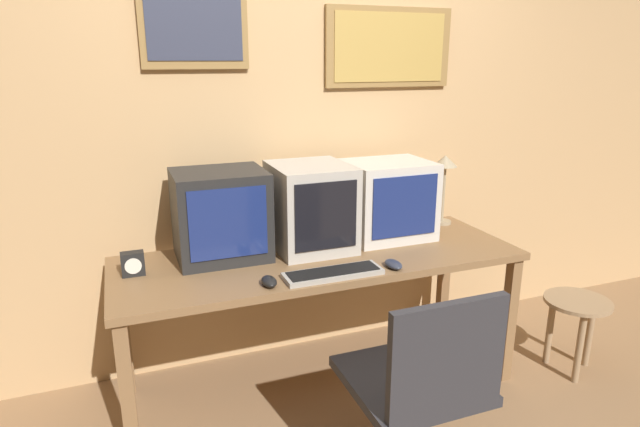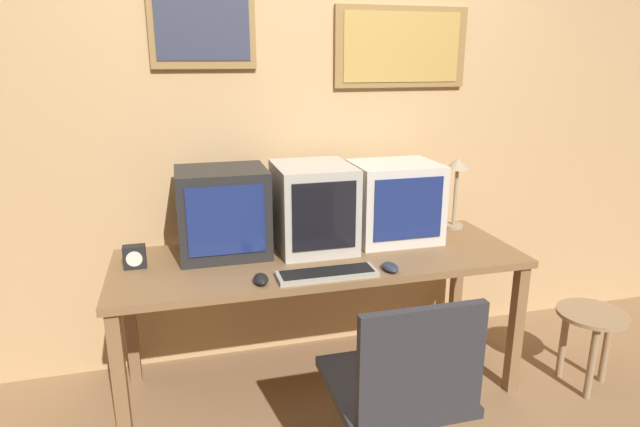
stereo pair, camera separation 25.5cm
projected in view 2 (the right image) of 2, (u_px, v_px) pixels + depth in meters
wall_back at (298, 124)px, 2.88m from camera, size 8.00×0.08×2.60m
desk at (320, 269)px, 2.63m from camera, size 1.97×0.69×0.72m
monitor_left at (223, 212)px, 2.58m from camera, size 0.43×0.37×0.42m
monitor_center at (312, 207)px, 2.67m from camera, size 0.37×0.42×0.43m
monitor_right at (394, 201)px, 2.80m from camera, size 0.44×0.37×0.41m
keyboard_main at (327, 274)px, 2.36m from camera, size 0.44×0.14×0.03m
mouse_near_keyboard at (390, 267)px, 2.42m from camera, size 0.07×0.12×0.03m
mouse_far_corner at (261, 279)px, 2.28m from camera, size 0.06×0.11×0.04m
desk_clock at (135, 257)px, 2.44m from camera, size 0.10×0.06×0.11m
desk_lamp at (457, 175)px, 2.96m from camera, size 0.14×0.14×0.40m
office_chair at (398, 412)px, 1.98m from camera, size 0.50×0.50×0.89m
side_stool at (590, 329)px, 2.72m from camera, size 0.34×0.34×0.42m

